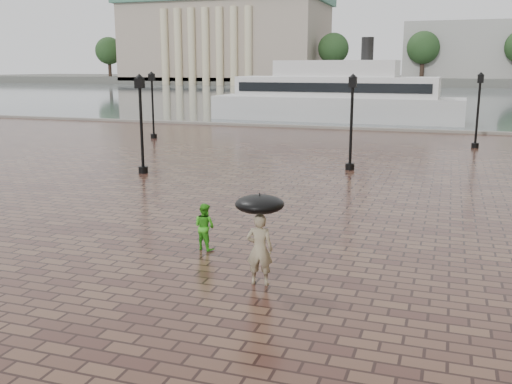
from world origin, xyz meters
TOP-DOWN VIEW (x-y plane):
  - ground at (0.00, 0.00)m, footprint 300.00×300.00m
  - harbour_water at (0.00, 92.00)m, footprint 240.00×240.00m
  - quay_edge at (0.00, 32.00)m, footprint 80.00×0.60m
  - far_shore at (0.00, 160.00)m, footprint 300.00×60.00m
  - museum at (-55.00, 144.61)m, footprint 57.00×32.50m
  - far_trees at (0.00, 138.00)m, footprint 188.00×8.00m
  - street_lamps at (-1.50, 17.50)m, footprint 21.44×14.44m
  - adult_pedestrian at (3.55, -1.50)m, footprint 0.65×0.48m
  - child_pedestrian at (1.34, 0.45)m, footprint 0.74×0.65m
  - ferry_near at (-2.58, 39.17)m, footprint 22.67×5.90m
  - umbrella at (3.55, -1.50)m, footprint 1.10×1.10m

SIDE VIEW (x-z plane):
  - ground at x=0.00m, z-range 0.00..0.00m
  - harbour_water at x=0.00m, z-range 0.00..0.00m
  - quay_edge at x=0.00m, z-range -0.15..0.15m
  - child_pedestrian at x=1.34m, z-range 0.00..1.27m
  - adult_pedestrian at x=3.55m, z-range 0.00..1.66m
  - far_shore at x=0.00m, z-range 0.00..2.00m
  - umbrella at x=3.55m, z-range 1.31..2.44m
  - ferry_near at x=-2.58m, z-range -1.48..5.92m
  - street_lamps at x=-1.50m, z-range 0.13..4.53m
  - far_trees at x=0.00m, z-range 2.67..16.17m
  - museum at x=-55.00m, z-range 0.91..26.91m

